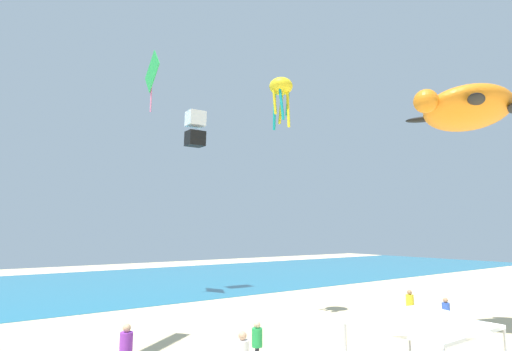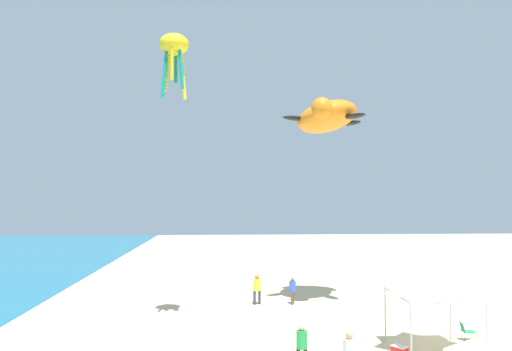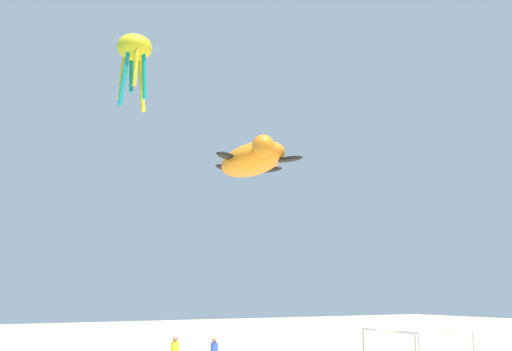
# 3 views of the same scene
# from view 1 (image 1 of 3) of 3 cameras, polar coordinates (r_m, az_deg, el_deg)

# --- Properties ---
(ocean_strip) EXTENTS (120.00, 27.99, 0.02)m
(ocean_strip) POSITION_cam_1_polar(r_m,az_deg,el_deg) (43.31, -17.73, -14.56)
(ocean_strip) COLOR teal
(ocean_strip) RESTS_ON ground
(canopy_tent) EXTENTS (3.30, 3.13, 2.99)m
(canopy_tent) POSITION_cam_1_polar(r_m,az_deg,el_deg) (13.06, 23.00, -18.29)
(canopy_tent) COLOR #B7B7BC
(canopy_tent) RESTS_ON ground
(person_near_umbrella) EXTENTS (0.45, 0.50, 1.90)m
(person_near_umbrella) POSITION_cam_1_polar(r_m,az_deg,el_deg) (15.59, -18.40, -22.62)
(person_near_umbrella) COLOR slate
(person_near_umbrella) RESTS_ON ground
(person_kite_handler) EXTENTS (0.41, 0.41, 1.72)m
(person_kite_handler) POSITION_cam_1_polar(r_m,az_deg,el_deg) (16.13, 0.16, -22.90)
(person_kite_handler) COLOR black
(person_kite_handler) RESTS_ON ground
(person_by_tent) EXTENTS (0.43, 0.39, 1.65)m
(person_by_tent) POSITION_cam_1_polar(r_m,az_deg,el_deg) (23.91, 25.94, -17.35)
(person_by_tent) COLOR brown
(person_by_tent) RESTS_ON ground
(person_far_stroller) EXTENTS (0.43, 0.47, 1.80)m
(person_far_stroller) POSITION_cam_1_polar(r_m,az_deg,el_deg) (25.07, 21.51, -16.92)
(person_far_stroller) COLOR #33384C
(person_far_stroller) RESTS_ON ground
(kite_octopus_yellow) EXTENTS (1.47, 1.47, 3.27)m
(kite_octopus_yellow) POSITION_cam_1_polar(r_m,az_deg,el_deg) (25.13, 3.66, 12.46)
(kite_octopus_yellow) COLOR yellow
(kite_diamond_green) EXTENTS (0.34, 3.71, 5.30)m
(kite_diamond_green) POSITION_cam_1_polar(r_m,az_deg,el_deg) (34.08, -14.91, 14.15)
(kite_diamond_green) COLOR green
(kite_box_white) EXTENTS (1.60, 1.67, 3.23)m
(kite_box_white) POSITION_cam_1_polar(r_m,az_deg,el_deg) (35.54, -8.83, 6.74)
(kite_box_white) COLOR white
(kite_turtle_orange) EXTENTS (5.97, 5.63, 2.60)m
(kite_turtle_orange) POSITION_cam_1_polar(r_m,az_deg,el_deg) (23.04, 28.25, 8.56)
(kite_turtle_orange) COLOR orange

